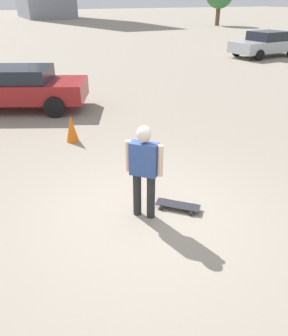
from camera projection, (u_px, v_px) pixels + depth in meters
The scene contains 6 objects.
ground_plane at pixel (144, 215), 5.67m from camera, with size 220.00×220.00×0.00m, color gray.
person at pixel (144, 165), 5.22m from camera, with size 0.48×0.47×1.63m.
skateboard at pixel (178, 205), 5.81m from camera, with size 0.71×0.72×0.09m.
car_parked_near at pixel (18, 87), 10.72m from camera, with size 3.47×4.76×1.37m.
car_parked_far at pixel (265, 44), 20.47m from camera, with size 2.29×4.62×1.50m.
traffic_cone at pixel (72, 129), 8.42m from camera, with size 0.32×0.32×0.69m.
Camera 1 is at (4.17, -2.05, 3.35)m, focal length 35.00 mm.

